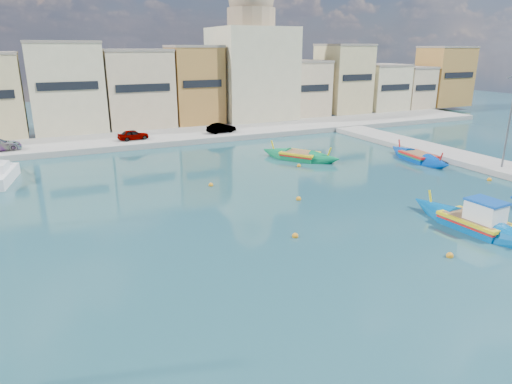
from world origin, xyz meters
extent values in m
plane|color=#174145|center=(0.00, 0.00, 0.00)|extent=(160.00, 160.00, 0.00)
cube|color=gray|center=(0.00, 32.00, 0.30)|extent=(80.00, 8.00, 0.60)
cube|color=beige|center=(-13.86, 39.12, 5.55)|extent=(7.88, 6.24, 9.89)
cube|color=gray|center=(-13.86, 39.12, 10.64)|extent=(8.04, 6.37, 0.30)
cube|color=black|center=(-13.86, 35.95, 6.04)|extent=(6.30, 0.10, 0.90)
cube|color=#CCB48D|center=(-5.74, 39.72, 5.09)|extent=(7.88, 7.44, 8.99)
cube|color=gray|center=(-5.74, 39.72, 9.74)|extent=(8.04, 7.59, 0.30)
cube|color=black|center=(-5.74, 35.95, 5.54)|extent=(6.30, 0.10, 0.90)
cube|color=#B47C38|center=(1.54, 39.07, 5.31)|extent=(6.17, 6.13, 9.43)
cube|color=gray|center=(1.54, 39.07, 10.18)|extent=(6.29, 6.26, 0.30)
cube|color=black|center=(1.54, 35.95, 5.78)|extent=(4.93, 0.10, 0.90)
cube|color=#C9B780|center=(9.05, 39.85, 3.63)|extent=(7.31, 7.69, 6.05)
cube|color=gray|center=(9.05, 39.85, 6.80)|extent=(7.46, 7.85, 0.30)
cube|color=black|center=(9.05, 35.95, 3.93)|extent=(5.85, 0.10, 0.90)
cube|color=#CCB48D|center=(17.02, 39.65, 4.31)|extent=(7.54, 7.30, 7.41)
cube|color=gray|center=(17.02, 39.65, 8.16)|extent=(7.69, 7.45, 0.30)
cube|color=black|center=(17.02, 35.95, 4.68)|extent=(6.03, 0.10, 0.90)
cube|color=#C9B780|center=(24.93, 39.49, 5.42)|extent=(6.36, 6.97, 9.63)
cube|color=gray|center=(24.93, 39.49, 10.38)|extent=(6.48, 7.11, 0.30)
cube|color=black|center=(24.93, 35.95, 5.90)|extent=(5.09, 0.10, 0.90)
cube|color=beige|center=(32.15, 39.35, 3.93)|extent=(6.63, 6.70, 6.65)
cube|color=gray|center=(32.15, 39.35, 7.40)|extent=(6.76, 6.83, 0.30)
cube|color=black|center=(32.15, 35.95, 4.26)|extent=(5.30, 0.10, 0.90)
cube|color=#CCB48D|center=(38.26, 39.75, 3.70)|extent=(5.08, 7.51, 6.20)
cube|color=gray|center=(38.26, 39.75, 6.95)|extent=(5.18, 7.66, 0.30)
cube|color=black|center=(38.26, 35.95, 4.01)|extent=(4.06, 0.10, 0.90)
cube|color=#B47C38|center=(45.15, 39.00, 5.27)|extent=(7.79, 6.00, 9.33)
cube|color=gray|center=(45.15, 39.00, 10.08)|extent=(7.95, 6.12, 0.30)
cube|color=black|center=(45.15, 35.95, 5.73)|extent=(6.23, 0.10, 0.90)
cube|color=beige|center=(10.00, 40.00, 6.60)|extent=(10.00, 10.00, 12.00)
cylinder|color=#9E8466|center=(10.00, 40.00, 13.80)|extent=(6.40, 6.40, 2.40)
sphere|color=#9E8466|center=(10.00, 40.00, 15.99)|extent=(6.00, 6.00, 6.00)
cylinder|color=#595B60|center=(17.50, 6.00, 4.00)|extent=(0.16, 0.16, 8.00)
cube|color=#595B60|center=(16.60, 6.00, 7.85)|extent=(0.35, 0.15, 0.18)
imported|color=#4C1919|center=(-8.30, 30.50, 1.15)|extent=(3.35, 1.68, 1.09)
imported|color=#4C1919|center=(1.76, 30.50, 1.16)|extent=(3.51, 1.66, 1.11)
cube|color=#00539A|center=(4.98, -1.91, 0.20)|extent=(2.23, 3.73, 1.01)
cone|color=#00539A|center=(4.81, 1.08, 0.25)|extent=(2.21, 3.43, 2.60)
cube|color=yellow|center=(4.98, -1.91, 0.63)|extent=(2.32, 3.94, 0.18)
cube|color=red|center=(4.98, -1.91, 0.45)|extent=(2.34, 3.80, 0.10)
cube|color=olive|center=(4.98, -1.91, 0.71)|extent=(1.91, 3.39, 0.06)
cylinder|color=yellow|center=(4.79, 1.38, 0.91)|extent=(0.17, 0.49, 1.10)
cube|color=white|center=(5.01, -2.44, 1.27)|extent=(1.52, 1.92, 1.11)
cube|color=#0F47A5|center=(5.01, -2.44, 1.88)|extent=(1.61, 2.06, 0.12)
cube|color=#00399F|center=(14.31, 12.24, 0.20)|extent=(2.35, 3.48, 0.99)
cone|color=#00399F|center=(14.63, 14.92, 0.25)|extent=(2.32, 3.24, 2.49)
cone|color=#00399F|center=(14.00, 9.56, 0.25)|extent=(2.32, 3.24, 2.49)
cube|color=red|center=(14.31, 12.24, 0.61)|extent=(2.45, 3.66, 0.18)
cube|color=#197F33|center=(14.31, 12.24, 0.44)|extent=(2.45, 3.55, 0.10)
cube|color=olive|center=(14.31, 12.24, 0.69)|extent=(2.02, 3.15, 0.06)
cylinder|color=red|center=(14.66, 15.19, 0.89)|extent=(0.19, 0.48, 1.08)
cylinder|color=red|center=(13.97, 9.29, 0.89)|extent=(0.19, 0.48, 1.08)
cube|color=#0A7142|center=(4.55, 17.29, 0.21)|extent=(3.51, 3.81, 1.05)
cone|color=#0A7142|center=(3.10, 19.48, 0.26)|extent=(3.40, 3.65, 2.60)
cone|color=#0A7142|center=(6.01, 15.11, 0.26)|extent=(3.40, 3.65, 2.60)
cube|color=yellow|center=(4.55, 17.29, 0.65)|extent=(3.68, 4.00, 0.19)
cube|color=red|center=(4.55, 17.29, 0.46)|extent=(3.63, 3.92, 0.11)
cube|color=olive|center=(4.55, 17.29, 0.74)|extent=(3.09, 3.39, 0.06)
cylinder|color=yellow|center=(2.95, 19.70, 0.95)|extent=(0.40, 0.50, 1.14)
cylinder|color=yellow|center=(6.15, 14.89, 0.95)|extent=(0.40, 0.50, 1.14)
cone|color=white|center=(-20.07, 24.14, 0.32)|extent=(2.69, 3.43, 2.18)
sphere|color=orange|center=(-5.01, 1.53, 0.08)|extent=(0.36, 0.36, 0.36)
sphere|color=orange|center=(-1.55, 7.06, 0.08)|extent=(0.36, 0.36, 0.36)
sphere|color=orange|center=(3.13, 15.01, 0.08)|extent=(0.36, 0.36, 0.36)
sphere|color=orange|center=(-5.92, 12.80, 0.08)|extent=(0.36, 0.36, 0.36)
sphere|color=orange|center=(14.55, 4.74, 0.08)|extent=(0.36, 0.36, 0.36)
sphere|color=orange|center=(0.80, -3.99, 0.08)|extent=(0.36, 0.36, 0.36)
camera|label=1|loc=(-16.96, -18.74, 10.14)|focal=32.00mm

